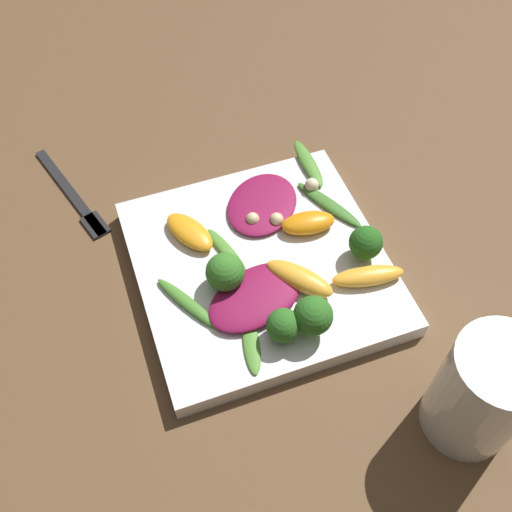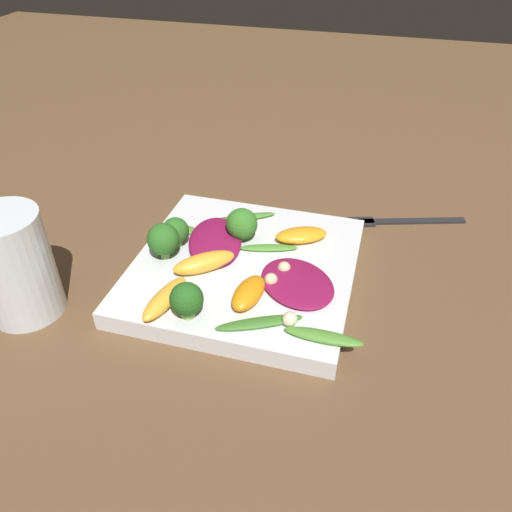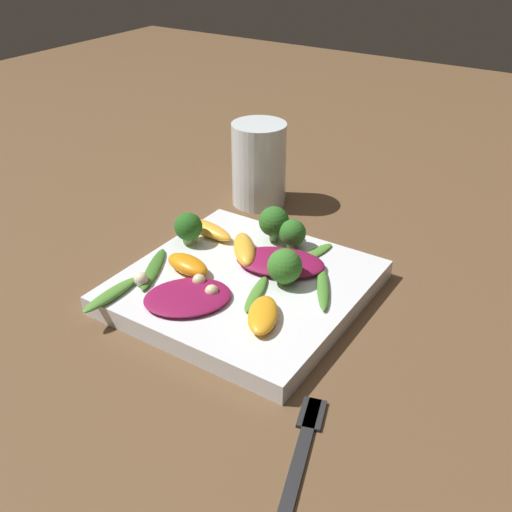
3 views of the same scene
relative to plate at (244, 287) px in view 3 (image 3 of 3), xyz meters
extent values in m
plane|color=brown|center=(0.00, 0.00, -0.01)|extent=(2.40, 2.40, 0.00)
cube|color=white|center=(0.00, 0.00, 0.00)|extent=(0.25, 0.25, 0.02)
cylinder|color=white|center=(0.21, 0.12, 0.05)|extent=(0.08, 0.08, 0.12)
cube|color=#262628|center=(-0.18, -0.17, -0.01)|extent=(0.16, 0.06, 0.01)
cube|color=#262628|center=(-0.12, -0.15, -0.01)|extent=(0.04, 0.03, 0.01)
ellipsoid|color=maroon|center=(0.04, -0.02, 0.02)|extent=(0.09, 0.12, 0.01)
ellipsoid|color=maroon|center=(-0.07, 0.03, 0.02)|extent=(0.12, 0.12, 0.01)
ellipsoid|color=orange|center=(-0.02, 0.06, 0.02)|extent=(0.04, 0.06, 0.02)
ellipsoid|color=#FCAD33|center=(0.06, 0.09, 0.02)|extent=(0.04, 0.08, 0.02)
ellipsoid|color=#FCAD33|center=(0.04, 0.03, 0.02)|extent=(0.07, 0.07, 0.02)
ellipsoid|color=orange|center=(-0.05, -0.06, 0.02)|extent=(0.07, 0.05, 0.02)
cylinder|color=#7A9E51|center=(0.02, -0.04, 0.02)|extent=(0.01, 0.01, 0.01)
sphere|color=#387A28|center=(0.02, -0.04, 0.03)|extent=(0.04, 0.04, 0.04)
cylinder|color=#7A9E51|center=(0.09, -0.01, 0.02)|extent=(0.01, 0.01, 0.01)
sphere|color=#2D6B23|center=(0.09, -0.01, 0.03)|extent=(0.03, 0.03, 0.03)
cylinder|color=#7A9E51|center=(0.09, 0.02, 0.02)|extent=(0.01, 0.01, 0.02)
sphere|color=#2D6B23|center=(0.09, 0.02, 0.04)|extent=(0.04, 0.04, 0.04)
cylinder|color=#84AD5B|center=(0.03, 0.10, 0.02)|extent=(0.02, 0.02, 0.01)
sphere|color=#26601E|center=(0.03, 0.10, 0.03)|extent=(0.03, 0.03, 0.03)
ellipsoid|color=#3D7528|center=(-0.04, 0.09, 0.01)|extent=(0.09, 0.05, 0.01)
ellipsoid|color=#518E33|center=(-0.11, 0.10, 0.01)|extent=(0.08, 0.02, 0.01)
ellipsoid|color=#518E33|center=(0.09, -0.04, 0.01)|extent=(0.06, 0.03, 0.00)
ellipsoid|color=#518E33|center=(-0.02, -0.03, 0.01)|extent=(0.07, 0.03, 0.01)
ellipsoid|color=#47842D|center=(0.03, -0.08, 0.01)|extent=(0.08, 0.05, 0.01)
sphere|color=beige|center=(-0.07, 0.09, 0.02)|extent=(0.02, 0.02, 0.02)
sphere|color=beige|center=(-0.04, 0.03, 0.02)|extent=(0.01, 0.01, 0.01)
sphere|color=beige|center=(-0.05, 0.01, 0.02)|extent=(0.01, 0.01, 0.01)
camera|label=1|loc=(0.33, -0.12, 0.51)|focal=42.00mm
camera|label=2|loc=(-0.13, 0.44, 0.37)|focal=35.00mm
camera|label=3|loc=(-0.46, -0.32, 0.38)|focal=42.00mm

